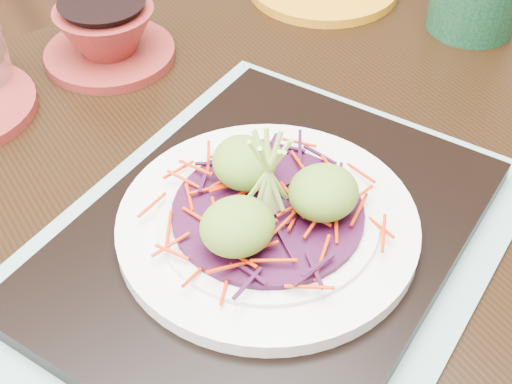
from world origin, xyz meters
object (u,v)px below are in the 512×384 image
dining_table (249,243)px  serving_tray (267,237)px  white_plate (268,223)px  terracotta_bowl_set (107,37)px

dining_table → serving_tray: 0.13m
dining_table → white_plate: 0.15m
white_plate → terracotta_bowl_set: (-0.02, 0.34, -0.00)m
dining_table → terracotta_bowl_set: terracotta_bowl_set is taller
dining_table → serving_tray: bearing=-111.5°
serving_tray → terracotta_bowl_set: terracotta_bowl_set is taller
serving_tray → terracotta_bowl_set: size_ratio=2.03×
dining_table → terracotta_bowl_set: bearing=95.2°
dining_table → white_plate: (-0.03, -0.08, 0.12)m
serving_tray → white_plate: (0.00, -0.00, 0.02)m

